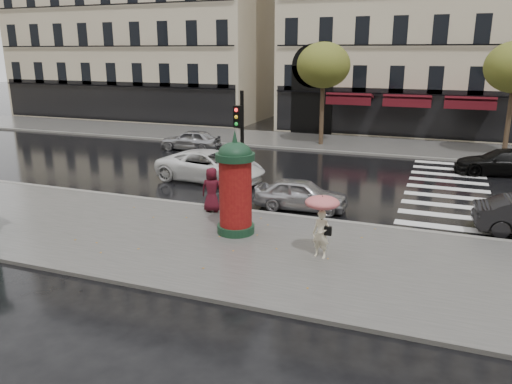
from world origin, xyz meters
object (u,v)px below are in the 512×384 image
at_px(traffic_light, 241,140).
at_px(car_white, 211,166).
at_px(woman_umbrella, 322,216).
at_px(man_burgundy, 212,190).
at_px(car_silver, 301,194).
at_px(car_black, 502,162).
at_px(morris_column, 235,185).
at_px(woman_red, 239,205).
at_px(car_far_silver, 191,140).

distance_m(traffic_light, car_white, 5.82).
height_order(woman_umbrella, man_burgundy, woman_umbrella).
xyz_separation_m(car_silver, car_black, (7.92, 9.17, 0.03)).
xyz_separation_m(woman_umbrella, traffic_light, (-3.87, 3.17, 1.49)).
distance_m(morris_column, car_white, 7.62).
relative_size(woman_umbrella, car_white, 0.37).
xyz_separation_m(man_burgundy, car_white, (-2.25, 4.57, -0.24)).
distance_m(woman_red, traffic_light, 2.59).
bearing_deg(man_burgundy, car_white, -70.29).
bearing_deg(car_silver, car_black, -44.56).
relative_size(woman_umbrella, woman_red, 1.19).
bearing_deg(car_far_silver, traffic_light, 30.91).
distance_m(car_white, car_black, 14.67).
bearing_deg(car_white, man_burgundy, -149.04).
distance_m(woman_red, car_silver, 3.40).
bearing_deg(car_far_silver, man_burgundy, 26.31).
height_order(traffic_light, car_silver, traffic_light).
relative_size(car_silver, car_black, 0.81).
distance_m(car_silver, car_far_silver, 13.71).
relative_size(woman_red, car_white, 0.31).
height_order(man_burgundy, car_silver, man_burgundy).
height_order(morris_column, traffic_light, traffic_light).
bearing_deg(woman_red, car_silver, -137.16).
xyz_separation_m(woman_umbrella, car_black, (5.99, 13.83, -0.75)).
distance_m(woman_umbrella, car_far_silver, 18.45).
bearing_deg(morris_column, car_white, 122.15).
height_order(woman_red, man_burgundy, man_burgundy).
bearing_deg(car_white, traffic_light, -137.20).
bearing_deg(traffic_light, woman_umbrella, -39.32).
relative_size(woman_umbrella, car_black, 0.43).
xyz_separation_m(morris_column, car_black, (9.19, 12.79, -1.14)).
height_order(woman_umbrella, woman_red, woman_umbrella).
xyz_separation_m(car_white, car_black, (13.20, 6.40, -0.08)).
relative_size(woman_umbrella, morris_column, 0.55).
bearing_deg(man_burgundy, woman_umbrella, 143.48).
bearing_deg(car_white, woman_umbrella, -131.15).
distance_m(woman_umbrella, morris_column, 3.38).
xyz_separation_m(man_burgundy, traffic_light, (1.08, 0.31, 1.91)).
xyz_separation_m(woman_red, car_white, (-3.91, 5.86, -0.20)).
distance_m(man_burgundy, car_white, 5.10).
distance_m(car_silver, car_black, 12.12).
bearing_deg(woman_red, woman_umbrella, 131.40).
bearing_deg(traffic_light, woman_red, -70.46).
bearing_deg(woman_red, man_burgundy, -61.28).
relative_size(car_silver, car_far_silver, 0.96).
distance_m(woman_umbrella, car_black, 15.09).
bearing_deg(woman_umbrella, woman_red, 154.64).
bearing_deg(traffic_light, man_burgundy, -163.86).
relative_size(man_burgundy, car_far_silver, 0.45).
distance_m(woman_red, car_white, 7.05).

